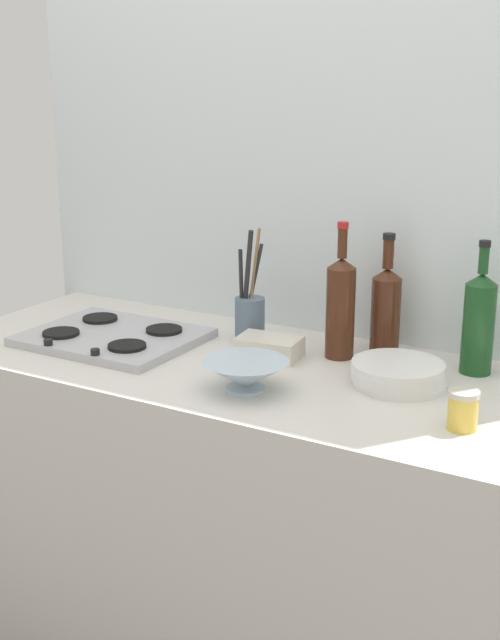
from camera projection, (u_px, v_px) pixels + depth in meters
counter_block at (250, 518)px, 2.28m from camera, size 1.80×0.70×0.90m
backsplash_panel at (316, 228)px, 2.38m from camera, size 1.90×0.06×2.40m
stovetop_hob at (113, 337)px, 2.33m from camera, size 0.47×0.38×0.04m
plate_stack at (398, 374)px, 1.99m from camera, size 0.23×0.23×0.06m
wine_bottle_leftmost at (479, 322)px, 2.05m from camera, size 0.08×0.08×0.34m
wine_bottle_mid_left at (386, 308)px, 2.21m from camera, size 0.08×0.08×0.33m
wine_bottle_mid_right at (340, 306)px, 2.17m from camera, size 0.08×0.08×0.36m
mixing_bowl at (246, 374)px, 1.95m from camera, size 0.21×0.21×0.08m
butter_dish at (269, 347)px, 2.20m from camera, size 0.18×0.13×0.05m
utensil_crock at (250, 315)px, 2.32m from camera, size 0.08×0.08×0.32m
condiment_jar_front at (463, 410)px, 1.74m from camera, size 0.07×0.07×0.09m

